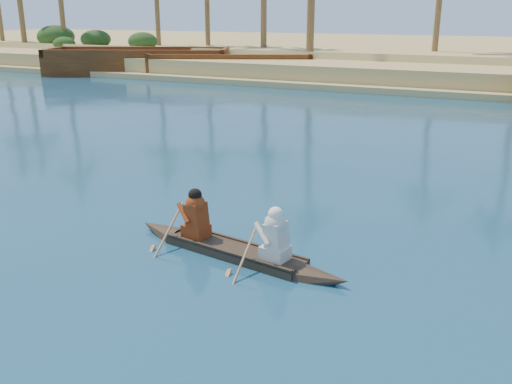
% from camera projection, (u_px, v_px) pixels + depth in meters
% --- Properties ---
extents(ground, '(160.00, 160.00, 0.00)m').
position_uv_depth(ground, '(132.00, 218.00, 12.77)').
color(ground, navy).
rests_on(ground, ground).
extents(sandy_embankment, '(150.00, 51.00, 1.50)m').
position_uv_depth(sandy_embankment, '(446.00, 55.00, 52.82)').
color(sandy_embankment, tan).
rests_on(sandy_embankment, ground).
extents(shrub_cluster, '(100.00, 6.00, 2.40)m').
position_uv_depth(shrub_cluster, '(414.00, 60.00, 39.42)').
color(shrub_cluster, '#1C3D16').
rests_on(shrub_cluster, ground).
extents(canoe, '(4.87, 1.44, 1.33)m').
position_uv_depth(canoe, '(234.00, 243.00, 10.74)').
color(canoe, '#31261B').
rests_on(canoe, ground).
extents(barge_left, '(13.70, 9.20, 2.18)m').
position_uv_depth(barge_left, '(139.00, 63.00, 41.91)').
color(barge_left, brown).
rests_on(barge_left, ground).
extents(barge_mid, '(11.98, 8.19, 1.90)m').
position_uv_depth(barge_mid, '(231.00, 66.00, 40.71)').
color(barge_mid, brown).
rests_on(barge_mid, ground).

